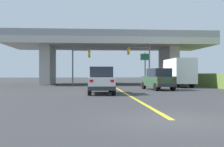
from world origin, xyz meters
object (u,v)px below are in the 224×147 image
Objects in this scene: sedan_oncoming at (104,77)px; highway_sign at (145,62)px; suv_crossing at (158,79)px; traffic_signal_nearside at (142,58)px; box_truck at (177,72)px; traffic_signal_farside at (79,60)px; suv_lead at (101,80)px.

highway_sign is (5.30, -8.38, 2.19)m from sedan_oncoming.
traffic_signal_nearside is at bearing 79.18° from suv_crossing.
box_truck reaches higher than sedan_oncoming.
traffic_signal_farside is 1.23× the size of highway_sign.
suv_crossing is 0.97× the size of sedan_oncoming.
traffic_signal_nearside is (0.43, 10.44, 2.61)m from suv_crossing.
traffic_signal_farside reaches higher than box_truck.
suv_lead is 14.02m from box_truck.
suv_crossing is (5.56, 4.73, -0.00)m from suv_lead.
traffic_signal_nearside is at bearing 68.45° from suv_lead.
traffic_signal_nearside is at bearing -123.82° from highway_sign.
highway_sign is at bearing 56.18° from traffic_signal_nearside.
box_truck is at bearing -22.23° from traffic_signal_farside.
suv_crossing is 20.19m from sedan_oncoming.
box_truck is at bearing -54.88° from traffic_signal_nearside.
box_truck is 6.41m from highway_sign.
box_truck is at bearing -60.30° from sedan_oncoming.
sedan_oncoming is 10.73m from traffic_signal_nearside.
box_truck is 1.32× the size of traffic_signal_farside.
box_truck is 1.52× the size of sedan_oncoming.
sedan_oncoming is (-4.25, 19.74, 0.00)m from suv_crossing.
sedan_oncoming is (1.31, 24.47, 0.00)m from suv_lead.
sedan_oncoming is at bearing 93.68° from suv_crossing.
suv_crossing and sedan_oncoming have the same top height.
traffic_signal_farside is at bearing 157.77° from box_truck.
suv_lead is at bearing -81.03° from traffic_signal_farside.
suv_lead is at bearing -93.07° from sedan_oncoming.
sedan_oncoming is at bearing 119.70° from box_truck.
suv_lead is at bearing -148.09° from suv_crossing.
traffic_signal_nearside reaches higher than highway_sign.
suv_crossing is at bearing -52.87° from traffic_signal_farside.
box_truck is at bearing 48.55° from suv_crossing.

